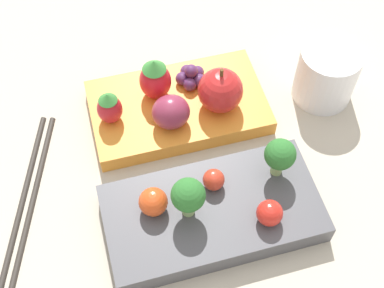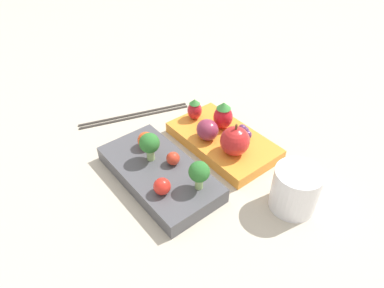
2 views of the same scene
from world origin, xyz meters
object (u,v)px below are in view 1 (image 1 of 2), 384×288
bento_box_fruit (174,108)px  strawberry_1 (109,108)px  plum (171,112)px  cherry_tomato_2 (270,213)px  broccoli_floret_1 (280,155)px  cherry_tomato_0 (214,180)px  apple (220,90)px  cherry_tomato_1 (153,202)px  bento_box_savoury (212,213)px  drinking_cup (326,74)px  chopsticks_pair (26,205)px  strawberry_0 (155,79)px  broccoli_floret_0 (188,196)px  grape_cluster (191,76)px

bento_box_fruit → strawberry_1: strawberry_1 is taller
bento_box_fruit → plum: bearing=75.4°
cherry_tomato_2 → broccoli_floret_1: bearing=-112.9°
broccoli_floret_1 → cherry_tomato_0: (0.06, 0.00, -0.02)m
cherry_tomato_0 → apple: (-0.03, -0.10, 0.01)m
cherry_tomato_0 → cherry_tomato_2: bearing=134.4°
cherry_tomato_1 → strawberry_1: (0.03, -0.11, 0.00)m
bento_box_savoury → drinking_cup: (-0.15, -0.13, 0.02)m
bento_box_fruit → cherry_tomato_0: bearing=100.8°
cherry_tomato_0 → chopsticks_pair: (0.18, -0.02, -0.03)m
drinking_cup → chopsticks_pair: drinking_cup is taller
strawberry_0 → strawberry_1: size_ratio=1.28×
broccoli_floret_0 → drinking_cup: (-0.17, -0.13, -0.02)m
apple → plum: 0.06m
broccoli_floret_1 → cherry_tomato_1: bearing=9.0°
chopsticks_pair → strawberry_0: bearing=-144.7°
cherry_tomato_0 → bento_box_fruit: bearing=-79.2°
strawberry_1 → plum: bearing=165.9°
cherry_tomato_0 → chopsticks_pair: bearing=-7.0°
broccoli_floret_1 → strawberry_1: broccoli_floret_1 is taller
bento_box_savoury → plum: bearing=-78.1°
bento_box_savoury → strawberry_1: strawberry_1 is taller
bento_box_savoury → cherry_tomato_1: cherry_tomato_1 is taller
bento_box_fruit → drinking_cup: (-0.16, 0.00, 0.02)m
cherry_tomato_0 → strawberry_1: 0.13m
strawberry_0 → grape_cluster: strawberry_0 is taller
cherry_tomato_2 → broccoli_floret_0: bearing=-15.9°
cherry_tomato_0 → drinking_cup: bearing=-143.3°
cherry_tomato_1 → broccoli_floret_0: bearing=164.6°
chopsticks_pair → plum: bearing=-158.2°
broccoli_floret_0 → drinking_cup: broccoli_floret_0 is taller
bento_box_fruit → chopsticks_pair: bearing=28.5°
plum → drinking_cup: bearing=-171.9°
cherry_tomato_2 → apple: 0.14m
broccoli_floret_1 → bento_box_fruit: bearing=-51.5°
strawberry_0 → grape_cluster: (-0.04, -0.01, -0.02)m
chopsticks_pair → cherry_tomato_2: bearing=163.7°
bento_box_savoury → cherry_tomato_0: (-0.01, -0.02, 0.02)m
bento_box_savoury → chopsticks_pair: size_ratio=1.00×
apple → strawberry_0: size_ratio=1.08×
strawberry_0 → plum: bearing=104.2°
broccoli_floret_1 → strawberry_1: 0.18m
broccoli_floret_0 → cherry_tomato_2: (-0.07, 0.02, -0.02)m
bento_box_savoury → drinking_cup: size_ratio=3.22×
cherry_tomato_0 → cherry_tomato_2: cherry_tomato_2 is taller
strawberry_1 → drinking_cup: bearing=-177.7°
drinking_cup → strawberry_1: bearing=2.3°
bento_box_fruit → apple: apple is taller
bento_box_savoury → broccoli_floret_1: broccoli_floret_1 is taller
grape_cluster → cherry_tomato_0: bearing=89.1°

